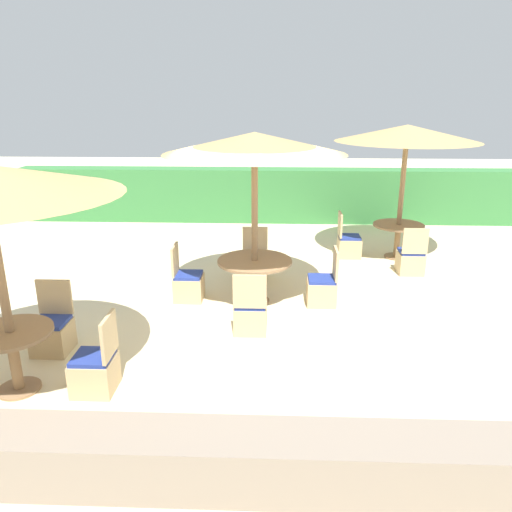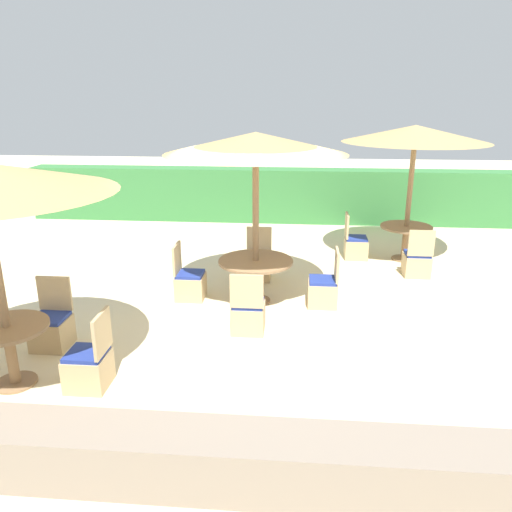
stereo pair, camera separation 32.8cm
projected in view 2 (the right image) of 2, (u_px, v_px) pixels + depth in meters
name	position (u px, v px, depth m)	size (l,w,h in m)	color
ground_plane	(252.00, 327.00, 7.28)	(40.00, 40.00, 0.00)	beige
hedge_row	(275.00, 195.00, 13.16)	(13.00, 0.70, 1.38)	#387A3D
stone_border	(219.00, 460.00, 4.27)	(10.00, 0.56, 0.53)	gray
round_table_front_left	(9.00, 341.00, 5.70)	(0.92, 0.92, 0.75)	#93704C
patio_chair_front_left_north	(52.00, 328.00, 6.66)	(0.46, 0.46, 0.93)	tan
patio_chair_front_left_east	(89.00, 366.00, 5.74)	(0.46, 0.46, 0.93)	tan
parasol_center	(256.00, 144.00, 7.40)	(2.77, 2.77, 2.71)	#93704C
round_table_center	(256.00, 268.00, 8.01)	(1.20, 1.20, 0.72)	#93704C
patio_chair_center_north	(258.00, 265.00, 9.13)	(0.46, 0.46, 0.93)	tan
patio_chair_center_east	(323.00, 290.00, 7.97)	(0.46, 0.46, 0.93)	tan
patio_chair_center_west	(190.00, 283.00, 8.24)	(0.46, 0.46, 0.93)	tan
patio_chair_center_south	(248.00, 314.00, 7.09)	(0.46, 0.46, 0.93)	tan
parasol_back_right	(415.00, 134.00, 9.48)	(2.79, 2.79, 2.68)	#93704C
round_table_back_right	(406.00, 233.00, 10.09)	(1.03, 1.03, 0.71)	#93704C
patio_chair_back_right_south	(417.00, 262.00, 9.26)	(0.46, 0.46, 0.93)	tan
patio_chair_back_right_west	(355.00, 246.00, 10.27)	(0.46, 0.46, 0.93)	tan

